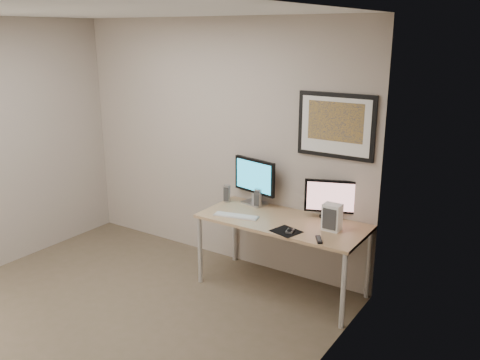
{
  "coord_description": "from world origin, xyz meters",
  "views": [
    {
      "loc": [
        3.14,
        -2.65,
        2.45
      ],
      "look_at": [
        0.68,
        1.1,
        1.14
      ],
      "focal_mm": 38.0,
      "sensor_mm": 36.0,
      "label": 1
    }
  ],
  "objects_px": {
    "monitor_tv": "(330,198)",
    "fan_unit": "(332,217)",
    "desk": "(282,227)",
    "keyboard": "(236,216)",
    "monitor_large": "(255,179)",
    "speaker_left": "(227,193)",
    "speaker_right": "(258,198)",
    "framed_art": "(336,126)"
  },
  "relations": [
    {
      "from": "monitor_large",
      "to": "fan_unit",
      "type": "relative_size",
      "value": 2.13
    },
    {
      "from": "monitor_large",
      "to": "keyboard",
      "type": "height_order",
      "value": "monitor_large"
    },
    {
      "from": "fan_unit",
      "to": "monitor_tv",
      "type": "bearing_deg",
      "value": 118.01
    },
    {
      "from": "framed_art",
      "to": "speaker_right",
      "type": "bearing_deg",
      "value": -170.29
    },
    {
      "from": "desk",
      "to": "speaker_left",
      "type": "bearing_deg",
      "value": 167.76
    },
    {
      "from": "speaker_left",
      "to": "desk",
      "type": "bearing_deg",
      "value": -29.96
    },
    {
      "from": "monitor_tv",
      "to": "speaker_left",
      "type": "xyz_separation_m",
      "value": [
        -1.11,
        -0.12,
        -0.12
      ]
    },
    {
      "from": "speaker_right",
      "to": "fan_unit",
      "type": "distance_m",
      "value": 0.9
    },
    {
      "from": "monitor_tv",
      "to": "fan_unit",
      "type": "height_order",
      "value": "monitor_tv"
    },
    {
      "from": "monitor_tv",
      "to": "keyboard",
      "type": "xyz_separation_m",
      "value": [
        -0.78,
        -0.44,
        -0.2
      ]
    },
    {
      "from": "desk",
      "to": "keyboard",
      "type": "xyz_separation_m",
      "value": [
        -0.42,
        -0.16,
        0.07
      ]
    },
    {
      "from": "framed_art",
      "to": "monitor_tv",
      "type": "distance_m",
      "value": 0.69
    },
    {
      "from": "desk",
      "to": "keyboard",
      "type": "bearing_deg",
      "value": -159.08
    },
    {
      "from": "speaker_right",
      "to": "keyboard",
      "type": "bearing_deg",
      "value": -99.94
    },
    {
      "from": "framed_art",
      "to": "speaker_right",
      "type": "height_order",
      "value": "framed_art"
    },
    {
      "from": "speaker_right",
      "to": "monitor_large",
      "type": "bearing_deg",
      "value": 141.33
    },
    {
      "from": "framed_art",
      "to": "fan_unit",
      "type": "relative_size",
      "value": 3.06
    },
    {
      "from": "speaker_left",
      "to": "monitor_tv",
      "type": "bearing_deg",
      "value": -11.63
    },
    {
      "from": "keyboard",
      "to": "framed_art",
      "type": "bearing_deg",
      "value": 19.82
    },
    {
      "from": "keyboard",
      "to": "monitor_large",
      "type": "bearing_deg",
      "value": 84.02
    },
    {
      "from": "speaker_left",
      "to": "fan_unit",
      "type": "relative_size",
      "value": 0.72
    },
    {
      "from": "keyboard",
      "to": "monitor_tv",
      "type": "bearing_deg",
      "value": 16.98
    },
    {
      "from": "monitor_large",
      "to": "speaker_right",
      "type": "distance_m",
      "value": 0.19
    },
    {
      "from": "speaker_left",
      "to": "keyboard",
      "type": "relative_size",
      "value": 0.41
    },
    {
      "from": "speaker_right",
      "to": "desk",
      "type": "bearing_deg",
      "value": -32.97
    },
    {
      "from": "monitor_tv",
      "to": "speaker_left",
      "type": "bearing_deg",
      "value": 165.22
    },
    {
      "from": "desk",
      "to": "speaker_left",
      "type": "relative_size",
      "value": 9.01
    },
    {
      "from": "keyboard",
      "to": "fan_unit",
      "type": "height_order",
      "value": "fan_unit"
    },
    {
      "from": "monitor_tv",
      "to": "desk",
      "type": "bearing_deg",
      "value": -162.39
    },
    {
      "from": "speaker_right",
      "to": "keyboard",
      "type": "distance_m",
      "value": 0.38
    },
    {
      "from": "framed_art",
      "to": "monitor_tv",
      "type": "height_order",
      "value": "framed_art"
    },
    {
      "from": "monitor_tv",
      "to": "speaker_left",
      "type": "height_order",
      "value": "monitor_tv"
    },
    {
      "from": "speaker_right",
      "to": "keyboard",
      "type": "relative_size",
      "value": 0.44
    },
    {
      "from": "monitor_large",
      "to": "monitor_tv",
      "type": "relative_size",
      "value": 1.12
    },
    {
      "from": "speaker_right",
      "to": "speaker_left",
      "type": "bearing_deg",
      "value": -179.23
    },
    {
      "from": "framed_art",
      "to": "keyboard",
      "type": "relative_size",
      "value": 1.71
    },
    {
      "from": "monitor_tv",
      "to": "fan_unit",
      "type": "relative_size",
      "value": 1.91
    },
    {
      "from": "desk",
      "to": "monitor_large",
      "type": "distance_m",
      "value": 0.63
    },
    {
      "from": "speaker_left",
      "to": "speaker_right",
      "type": "height_order",
      "value": "speaker_right"
    },
    {
      "from": "desk",
      "to": "fan_unit",
      "type": "bearing_deg",
      "value": 2.64
    },
    {
      "from": "desk",
      "to": "monitor_tv",
      "type": "relative_size",
      "value": 3.42
    },
    {
      "from": "desk",
      "to": "monitor_large",
      "type": "bearing_deg",
      "value": 151.74
    }
  ]
}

